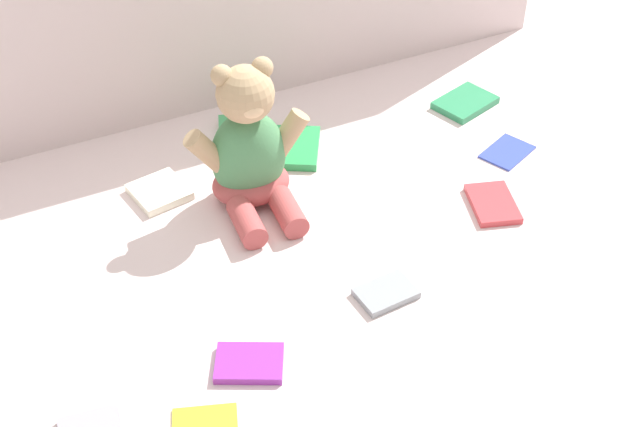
# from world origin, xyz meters

# --- Properties ---
(ground_plane) EXTENTS (3.20, 3.20, 0.00)m
(ground_plane) POSITION_xyz_m (0.00, 0.00, 0.00)
(ground_plane) COLOR silver
(teddy_bear) EXTENTS (0.24, 0.22, 0.29)m
(teddy_bear) POSITION_xyz_m (-0.06, 0.10, 0.11)
(teddy_bear) COLOR #4C8C59
(teddy_bear) RESTS_ON ground_plane
(book_case_0) EXTENTS (0.10, 0.07, 0.01)m
(book_case_0) POSITION_xyz_m (0.04, -0.23, 0.01)
(book_case_0) COLOR #8C939A
(book_case_0) RESTS_ON ground_plane
(book_case_1) EXTENTS (0.15, 0.17, 0.02)m
(book_case_1) POSITION_xyz_m (0.07, 0.21, 0.01)
(book_case_1) COLOR green
(book_case_1) RESTS_ON ground_plane
(book_case_4) EXTENTS (0.11, 0.11, 0.02)m
(book_case_4) POSITION_xyz_m (-0.22, 0.19, 0.01)
(book_case_4) COLOR white
(book_case_4) RESTS_ON ground_plane
(book_case_5) EXTENTS (0.13, 0.11, 0.01)m
(book_case_5) POSITION_xyz_m (0.46, 0.01, 0.00)
(book_case_5) COLOR #384DB8
(book_case_5) RESTS_ON ground_plane
(book_case_6) EXTENTS (0.15, 0.12, 0.02)m
(book_case_6) POSITION_xyz_m (0.48, 0.20, 0.01)
(book_case_6) COLOR #2D8D59
(book_case_6) RESTS_ON ground_plane
(book_case_7) EXTENTS (0.11, 0.14, 0.01)m
(book_case_7) POSITION_xyz_m (0.34, -0.12, 0.01)
(book_case_7) COLOR #CD3E44
(book_case_7) RESTS_ON ground_plane
(book_case_8) EXTENTS (0.13, 0.11, 0.01)m
(book_case_8) POSITION_xyz_m (-0.22, -0.27, 0.01)
(book_case_8) COLOR purple
(book_case_8) RESTS_ON ground_plane
(book_case_9) EXTENTS (0.12, 0.12, 0.02)m
(book_case_9) POSITION_xyz_m (-0.00, 0.31, 0.01)
(book_case_9) COLOR #3E9D5C
(book_case_9) RESTS_ON ground_plane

